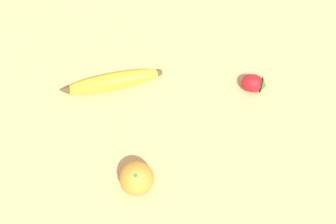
# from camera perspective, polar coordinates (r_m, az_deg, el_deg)

# --- Properties ---
(ground_plane) EXTENTS (3.00, 3.00, 0.00)m
(ground_plane) POSITION_cam_1_polar(r_m,az_deg,el_deg) (0.87, -0.57, 3.87)
(ground_plane) COLOR tan
(banana) EXTENTS (0.15, 0.20, 0.04)m
(banana) POSITION_cam_1_polar(r_m,az_deg,el_deg) (0.86, -8.29, 4.35)
(banana) COLOR yellow
(banana) RESTS_ON ground_plane
(orange) EXTENTS (0.07, 0.07, 0.07)m
(orange) POSITION_cam_1_polar(r_m,az_deg,el_deg) (0.78, -4.57, -9.60)
(orange) COLOR orange
(orange) RESTS_ON ground_plane
(strawberry) EXTENTS (0.05, 0.06, 0.04)m
(strawberry) POSITION_cam_1_polar(r_m,az_deg,el_deg) (0.87, 12.43, 4.07)
(strawberry) COLOR red
(strawberry) RESTS_ON ground_plane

